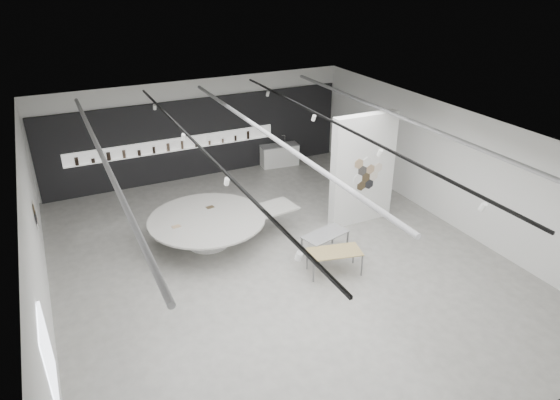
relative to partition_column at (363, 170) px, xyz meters
name	(u,v)px	position (x,y,z in m)	size (l,w,h in m)	color
room	(274,195)	(-3.59, -1.00, 0.27)	(12.02, 14.02, 3.82)	#A19F98
back_wall_display	(197,139)	(-3.58, 5.94, -0.26)	(11.80, 0.27, 3.10)	black
partition_column	(363,170)	(0.00, 0.00, 0.00)	(2.20, 0.38, 3.60)	white
display_island	(210,226)	(-4.91, 0.71, -1.22)	(4.78, 3.91, 0.90)	white
sample_table_wood	(335,253)	(-2.37, -2.26, -1.18)	(1.56, 1.03, 0.67)	tan
sample_table_stone	(325,236)	(-2.13, -1.36, -1.16)	(1.48, 0.99, 0.70)	gray
kitchen_counter	(280,155)	(-0.25, 5.52, -1.35)	(1.63, 0.77, 1.25)	white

